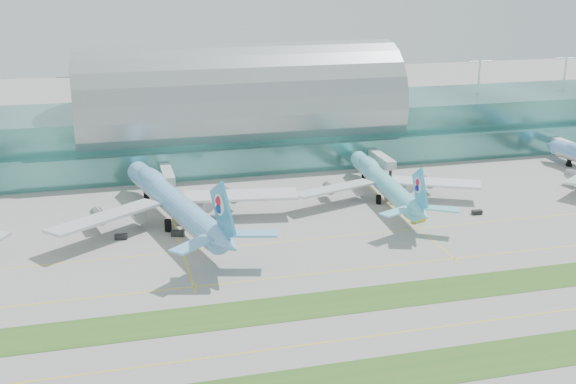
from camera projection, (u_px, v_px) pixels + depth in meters
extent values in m
plane|color=gray|center=(350.00, 305.00, 159.08)|extent=(700.00, 700.00, 0.00)
cube|color=#3D7A75|center=(239.00, 131.00, 275.69)|extent=(340.00, 42.00, 20.00)
cube|color=#3D7A75|center=(252.00, 160.00, 255.14)|extent=(340.00, 8.00, 10.00)
ellipsoid|color=#9EA5A8|center=(239.00, 105.00, 272.60)|extent=(340.00, 46.20, 16.17)
cylinder|color=white|center=(238.00, 84.00, 270.12)|extent=(0.80, 0.80, 16.00)
cube|color=#B2B7B7|center=(167.00, 173.00, 237.49)|extent=(3.50, 22.00, 3.00)
cylinder|color=black|center=(170.00, 192.00, 229.36)|extent=(1.00, 1.00, 4.00)
cube|color=#B2B7B7|center=(380.00, 158.00, 255.31)|extent=(3.50, 22.00, 3.00)
cylinder|color=black|center=(390.00, 175.00, 247.18)|extent=(1.00, 1.00, 4.00)
cube|color=#B2B7B7|center=(565.00, 145.00, 273.13)|extent=(3.50, 22.00, 3.00)
cube|color=#2D591E|center=(400.00, 372.00, 133.28)|extent=(420.00, 12.00, 0.08)
cube|color=#2D591E|center=(347.00, 301.00, 160.91)|extent=(420.00, 12.00, 0.08)
cube|color=yellow|center=(373.00, 336.00, 146.18)|extent=(420.00, 0.35, 0.01)
cube|color=yellow|center=(326.00, 272.00, 175.65)|extent=(420.00, 0.35, 0.01)
cube|color=yellow|center=(302.00, 240.00, 195.91)|extent=(420.00, 0.35, 0.01)
cylinder|color=#6AB1EB|center=(173.00, 202.00, 205.50)|extent=(22.68, 68.75, 6.90)
ellipsoid|color=#6AB1EB|center=(152.00, 178.00, 221.16)|extent=(11.23, 21.93, 4.92)
cone|color=#6AB1EB|center=(136.00, 170.00, 236.76)|extent=(8.00, 7.01, 6.90)
cone|color=#6AB1EB|center=(227.00, 243.00, 172.32)|extent=(8.70, 11.27, 6.56)
cube|color=silver|center=(105.00, 217.00, 194.86)|extent=(32.09, 26.17, 1.36)
cylinder|color=gray|center=(118.00, 215.00, 202.86)|extent=(5.10, 6.83, 3.79)
cube|color=silver|center=(241.00, 195.00, 212.66)|extent=(34.28, 13.30, 1.36)
cylinder|color=gray|center=(217.00, 199.00, 216.22)|extent=(5.10, 6.83, 3.79)
cube|color=#2B89C0|center=(223.00, 213.00, 172.02)|extent=(4.03, 14.39, 16.05)
cylinder|color=white|center=(221.00, 205.00, 172.44)|extent=(2.21, 5.43, 5.34)
cylinder|color=black|center=(147.00, 194.00, 229.14)|extent=(2.00, 2.00, 3.34)
cylinder|color=black|center=(168.00, 225.00, 201.85)|extent=(2.00, 2.00, 3.34)
cylinder|color=black|center=(191.00, 222.00, 204.82)|extent=(2.00, 2.00, 3.34)
cylinder|color=#64D1DE|center=(384.00, 182.00, 227.07)|extent=(9.20, 57.40, 5.72)
ellipsoid|color=#64D1DE|center=(369.00, 164.00, 241.52)|extent=(6.48, 17.68, 4.07)
cone|color=#64D1DE|center=(357.00, 157.00, 255.82)|extent=(5.99, 4.95, 5.72)
cone|color=#64D1DE|center=(421.00, 213.00, 196.60)|extent=(5.93, 8.61, 5.43)
cube|color=silver|center=(334.00, 188.00, 222.46)|extent=(28.43, 15.36, 1.13)
cylinder|color=#9A9BA2|center=(343.00, 189.00, 228.46)|extent=(3.44, 5.25, 3.13)
cube|color=silver|center=(436.00, 182.00, 228.46)|extent=(27.95, 18.17, 1.13)
cylinder|color=#9A9BA2|center=(417.00, 184.00, 232.96)|extent=(3.44, 5.25, 3.13)
cube|color=#33B2E4|center=(420.00, 191.00, 196.53)|extent=(1.29, 12.13, 13.29)
cylinder|color=white|center=(419.00, 185.00, 196.96)|extent=(1.10, 4.47, 4.43)
cylinder|color=black|center=(364.00, 176.00, 248.66)|extent=(1.66, 1.66, 2.77)
cylinder|color=black|center=(379.00, 199.00, 224.44)|extent=(1.66, 1.66, 2.77)
cylinder|color=black|center=(396.00, 198.00, 225.44)|extent=(1.66, 1.66, 2.77)
cone|color=#6BA4EB|center=(551.00, 146.00, 271.26)|extent=(6.66, 5.80, 5.80)
cylinder|color=black|center=(569.00, 163.00, 264.77)|extent=(1.68, 1.68, 2.81)
cube|color=black|center=(121.00, 237.00, 196.37)|extent=(3.57, 2.03, 1.34)
cube|color=black|center=(178.00, 233.00, 198.42)|extent=(3.91, 2.71, 1.57)
cube|color=#D7D40C|center=(419.00, 219.00, 209.40)|extent=(4.20, 2.95, 1.62)
cube|color=black|center=(477.00, 212.00, 215.45)|extent=(2.99, 1.68, 1.26)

